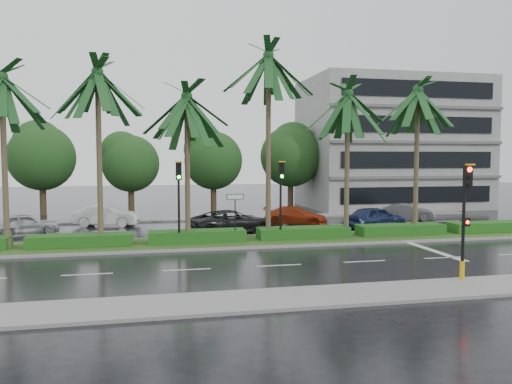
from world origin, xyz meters
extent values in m
plane|color=black|center=(0.00, 0.00, 0.00)|extent=(120.00, 120.00, 0.00)
cube|color=gray|center=(0.00, -10.20, 0.06)|extent=(40.00, 2.40, 0.12)
cube|color=gray|center=(0.00, 12.00, 0.06)|extent=(40.00, 2.00, 0.12)
cube|color=gray|center=(0.00, 1.00, 0.07)|extent=(36.00, 4.00, 0.14)
cube|color=#294A18|center=(0.00, 1.00, 0.14)|extent=(35.60, 3.70, 0.02)
cube|color=#204714|center=(-9.00, 1.00, 0.45)|extent=(5.20, 1.40, 0.60)
cube|color=#204714|center=(-3.00, 1.00, 0.45)|extent=(5.20, 1.40, 0.60)
cube|color=#204714|center=(3.00, 1.00, 0.45)|extent=(5.20, 1.40, 0.60)
cube|color=#204714|center=(9.00, 1.00, 0.45)|extent=(5.20, 1.40, 0.60)
cube|color=#204714|center=(15.00, 1.00, 0.45)|extent=(5.20, 1.40, 0.60)
cube|color=silver|center=(-12.00, 7.00, 0.01)|extent=(2.00, 0.12, 0.01)
cube|color=silver|center=(-8.00, -5.00, 0.01)|extent=(2.00, 0.12, 0.01)
cube|color=silver|center=(-8.00, 7.00, 0.01)|extent=(2.00, 0.12, 0.01)
cube|color=silver|center=(-4.00, -5.00, 0.01)|extent=(2.00, 0.12, 0.01)
cube|color=silver|center=(-4.00, 7.00, 0.01)|extent=(2.00, 0.12, 0.01)
cube|color=silver|center=(0.00, -5.00, 0.01)|extent=(2.00, 0.12, 0.01)
cube|color=silver|center=(0.00, 7.00, 0.01)|extent=(2.00, 0.12, 0.01)
cube|color=silver|center=(4.00, -5.00, 0.01)|extent=(2.00, 0.12, 0.01)
cube|color=silver|center=(4.00, 7.00, 0.01)|extent=(2.00, 0.12, 0.01)
cube|color=silver|center=(8.00, -5.00, 0.01)|extent=(2.00, 0.12, 0.01)
cube|color=silver|center=(8.00, 7.00, 0.01)|extent=(2.00, 0.12, 0.01)
cube|color=silver|center=(12.00, 7.00, 0.01)|extent=(2.00, 0.12, 0.01)
cube|color=silver|center=(16.00, 7.00, 0.01)|extent=(2.00, 0.12, 0.01)
cube|color=silver|center=(8.50, -3.00, 0.01)|extent=(0.40, 6.00, 0.01)
cylinder|color=#473D29|center=(-12.50, 1.00, 4.41)|extent=(0.28, 0.28, 8.53)
cylinder|color=#473D29|center=(-12.50, 1.00, 0.37)|extent=(0.40, 0.40, 0.44)
cylinder|color=#473D29|center=(-8.00, 1.10, 4.61)|extent=(0.28, 0.28, 8.93)
cylinder|color=#473D29|center=(-8.00, 1.10, 0.37)|extent=(0.40, 0.40, 0.44)
cylinder|color=#473D29|center=(-3.50, 0.90, 4.04)|extent=(0.28, 0.28, 7.79)
cylinder|color=#473D29|center=(-3.50, 0.90, 0.37)|extent=(0.40, 0.40, 0.44)
cylinder|color=#473D29|center=(1.00, 1.20, 5.23)|extent=(0.28, 0.28, 10.15)
cylinder|color=#473D29|center=(1.00, 1.20, 0.37)|extent=(0.40, 0.40, 0.44)
cylinder|color=#473D29|center=(5.50, 0.80, 4.23)|extent=(0.28, 0.28, 8.16)
cylinder|color=#473D29|center=(5.50, 0.80, 0.37)|extent=(0.40, 0.40, 0.44)
cylinder|color=#473D29|center=(10.00, 1.10, 4.42)|extent=(0.28, 0.28, 8.54)
cylinder|color=#473D29|center=(10.00, 1.10, 0.37)|extent=(0.40, 0.40, 0.44)
cylinder|color=black|center=(6.00, -9.30, 1.82)|extent=(0.12, 0.12, 3.40)
cube|color=black|center=(6.00, -9.48, 3.97)|extent=(0.30, 0.18, 0.90)
cube|color=gold|center=(6.00, -9.60, 4.45)|extent=(0.34, 0.12, 0.06)
cylinder|color=#FF0C05|center=(6.00, -9.58, 4.27)|extent=(0.18, 0.04, 0.18)
cylinder|color=black|center=(6.00, -9.58, 3.97)|extent=(0.18, 0.04, 0.18)
cylinder|color=black|center=(6.00, -9.58, 3.67)|extent=(0.18, 0.04, 0.18)
cylinder|color=gold|center=(6.00, -9.30, 0.47)|extent=(0.18, 0.18, 0.70)
cube|color=black|center=(6.00, -9.46, 2.32)|extent=(0.22, 0.16, 0.32)
cylinder|color=#FF0C05|center=(6.00, -9.55, 2.32)|extent=(0.12, 0.03, 0.12)
cylinder|color=black|center=(-4.00, 0.40, 1.85)|extent=(0.12, 0.12, 3.40)
cube|color=black|center=(-4.00, 0.22, 4.00)|extent=(0.30, 0.18, 0.90)
cube|color=gold|center=(-4.00, 0.10, 4.48)|extent=(0.34, 0.12, 0.06)
cylinder|color=black|center=(-4.00, 0.12, 4.30)|extent=(0.18, 0.04, 0.18)
cylinder|color=black|center=(-4.00, 0.12, 4.00)|extent=(0.18, 0.04, 0.18)
cylinder|color=#0CE519|center=(-4.00, 0.12, 3.70)|extent=(0.18, 0.04, 0.18)
cylinder|color=black|center=(1.50, 0.40, 1.85)|extent=(0.12, 0.12, 3.40)
cube|color=black|center=(1.50, 0.22, 4.00)|extent=(0.30, 0.18, 0.90)
cube|color=gold|center=(1.50, 0.10, 4.48)|extent=(0.34, 0.12, 0.06)
cylinder|color=black|center=(1.50, 0.12, 4.30)|extent=(0.18, 0.04, 0.18)
cylinder|color=black|center=(1.50, 0.12, 4.00)|extent=(0.18, 0.04, 0.18)
cylinder|color=#0CE519|center=(1.50, 0.12, 3.70)|extent=(0.18, 0.04, 0.18)
cylinder|color=black|center=(-1.00, 0.50, 1.45)|extent=(0.06, 0.06, 2.60)
cube|color=#0C5926|center=(-1.00, 0.47, 2.60)|extent=(0.95, 0.04, 0.30)
cube|color=white|center=(-1.00, 0.45, 2.60)|extent=(0.85, 0.01, 0.22)
cylinder|color=#392D1A|center=(-14.00, 17.50, 1.30)|extent=(0.52, 0.52, 2.61)
sphere|color=#1E3F17|center=(-14.00, 17.50, 4.70)|extent=(5.37, 5.37, 5.37)
sphere|color=#1E3F17|center=(-14.00, 17.80, 5.74)|extent=(4.03, 4.03, 4.03)
cylinder|color=#392D1A|center=(-7.00, 17.50, 1.16)|extent=(0.52, 0.52, 2.33)
sphere|color=#1E3F17|center=(-7.00, 17.50, 4.19)|extent=(4.78, 4.78, 4.78)
sphere|color=#1E3F17|center=(-7.00, 17.80, 5.12)|extent=(3.59, 3.59, 3.59)
cylinder|color=#392D1A|center=(0.00, 17.50, 1.23)|extent=(0.52, 0.52, 2.46)
sphere|color=#1E3F17|center=(0.00, 17.50, 4.43)|extent=(5.07, 5.07, 5.07)
sphere|color=#1E3F17|center=(0.00, 17.80, 5.42)|extent=(3.80, 3.80, 3.80)
cylinder|color=#392D1A|center=(7.00, 17.50, 1.33)|extent=(0.52, 0.52, 2.66)
sphere|color=#1E3F17|center=(7.00, 17.50, 4.79)|extent=(5.48, 5.48, 5.48)
sphere|color=#1E3F17|center=(7.00, 17.80, 5.86)|extent=(4.11, 4.11, 4.11)
cylinder|color=#392D1A|center=(14.00, 17.50, 1.14)|extent=(0.52, 0.52, 2.29)
sphere|color=#1E3F17|center=(14.00, 17.50, 4.12)|extent=(4.70, 4.70, 4.70)
sphere|color=#1E3F17|center=(14.00, 17.80, 5.03)|extent=(3.53, 3.53, 3.53)
cube|color=gray|center=(17.00, 18.00, 6.00)|extent=(16.00, 10.00, 12.00)
imported|color=silver|center=(-12.88, 6.46, 0.67)|extent=(2.75, 4.23, 1.34)
imported|color=silver|center=(-8.38, 9.55, 0.72)|extent=(2.37, 4.59, 1.44)
imported|color=black|center=(-0.50, 4.32, 0.74)|extent=(3.59, 5.72, 1.47)
imported|color=#A33111|center=(4.50, 7.54, 0.63)|extent=(3.42, 4.71, 1.27)
imported|color=#19254D|center=(9.00, 4.36, 0.75)|extent=(3.10, 4.75, 1.50)
imported|color=#4E4F52|center=(13.50, 8.25, 0.61)|extent=(2.61, 3.92, 1.22)
camera|label=1|loc=(-5.50, -25.79, 4.72)|focal=35.00mm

